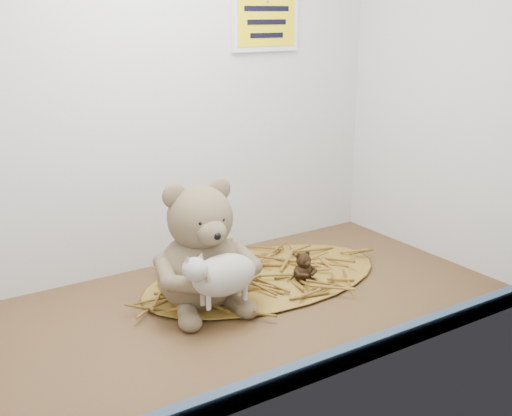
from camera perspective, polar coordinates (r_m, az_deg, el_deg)
alcove_shell at (r=124.44cm, az=-5.58°, el=11.29°), size 120.40×60.20×90.40cm
front_rail at (r=107.46cm, az=4.79°, el=-14.14°), size 119.28×2.20×3.60cm
straw_bed at (r=144.06cm, az=0.66°, el=-6.16°), size 57.58×33.44×1.11cm
main_teddy at (r=127.55cm, az=-5.03°, el=-3.29°), size 23.32×24.38×26.28cm
toy_lamb at (r=121.02cm, az=-2.88°, el=-5.98°), size 17.29×10.55×11.17cm
mini_teddy_tan at (r=144.73cm, az=-2.77°, el=-4.12°), size 6.62×6.96×7.99cm
mini_teddy_brown at (r=140.72cm, az=4.20°, el=-5.08°), size 5.46×5.75×6.60cm
wall_sign at (r=156.73cm, az=0.83°, el=16.20°), size 16.00×1.20×11.00cm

